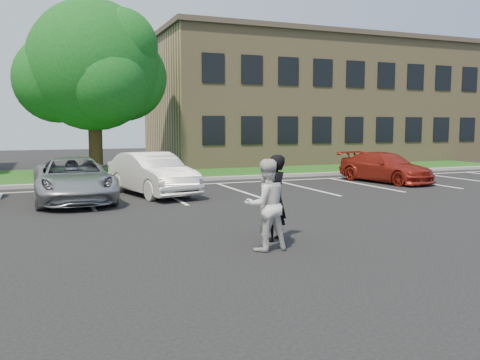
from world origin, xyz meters
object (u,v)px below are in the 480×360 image
Objects in this scene: man_black_suit at (275,198)px; car_white_sedan at (152,174)px; man_white_shirt at (266,205)px; tree at (95,69)px; car_red_compact at (385,167)px; office_building at (314,101)px; car_silver_minivan at (73,179)px.

car_white_sedan is (-0.94, 8.16, -0.18)m from man_black_suit.
man_black_suit is 0.90m from man_white_shirt.
tree is 15.17m from car_red_compact.
man_white_shirt is (-14.11, -22.64, -3.24)m from office_building.
man_black_suit is at bearing -128.53° from man_white_shirt.
man_black_suit is at bearing -83.95° from tree.
man_black_suit is 8.21m from car_white_sedan.
man_black_suit is 0.36× the size of car_silver_minivan.
tree is at bearing 78.86° from car_silver_minivan.
car_white_sedan reaches higher than car_silver_minivan.
man_white_shirt is 0.35× the size of car_silver_minivan.
car_red_compact is (9.97, 9.14, -0.27)m from man_white_shirt.
car_white_sedan is (0.90, -9.25, -4.59)m from tree.
tree is 1.96× the size of car_red_compact.
car_white_sedan is at bearing 11.19° from car_silver_minivan.
man_white_shirt is at bearing 20.60° from man_black_suit.
tree is 18.06m from man_black_suit.
car_silver_minivan is 2.79m from car_white_sedan.
tree reaches higher than man_black_suit.
car_red_compact is (-4.13, -13.50, -3.51)m from office_building.
office_building is 20.28m from car_white_sedan.
tree reaches higher than car_red_compact.
tree is (-15.41, -4.51, 1.19)m from office_building.
car_silver_minivan is 13.14m from car_red_compact.
man_black_suit is at bearing -121.74° from office_building.
car_white_sedan is 10.38m from car_red_compact.
man_black_suit is 0.42× the size of car_red_compact.
car_red_compact is (13.11, 0.83, -0.07)m from car_silver_minivan.
tree is 4.70× the size of man_black_suit.
car_white_sedan is at bearing -136.50° from office_building.
car_red_compact is (10.37, 0.26, -0.11)m from car_white_sedan.
tree is 1.69× the size of car_silver_minivan.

